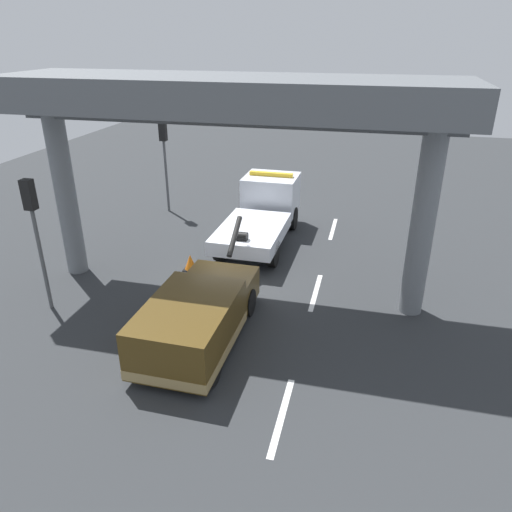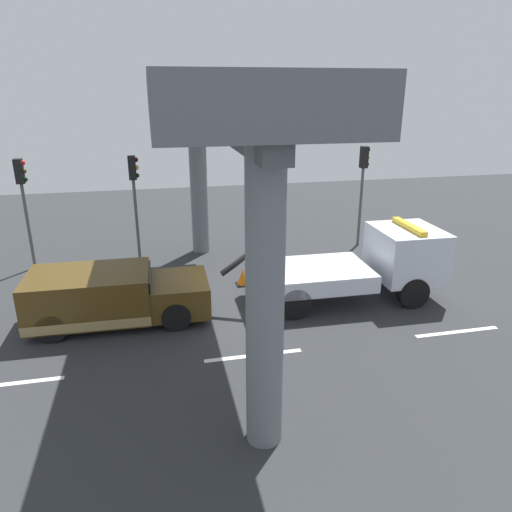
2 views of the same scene
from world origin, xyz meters
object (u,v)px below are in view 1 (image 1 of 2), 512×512
at_px(towed_van_green, 197,319).
at_px(traffic_light_far, 34,217).
at_px(tow_truck_white, 263,210).
at_px(traffic_cone_orange, 190,263).
at_px(traffic_light_mid, 164,147).

bearing_deg(towed_van_green, traffic_light_far, 81.91).
xyz_separation_m(tow_truck_white, traffic_cone_orange, (-3.75, 1.90, -0.92)).
height_order(towed_van_green, traffic_cone_orange, towed_van_green).
relative_size(towed_van_green, traffic_light_far, 1.24).
bearing_deg(traffic_cone_orange, towed_van_green, -156.62).
bearing_deg(tow_truck_white, traffic_light_mid, 67.95).
distance_m(tow_truck_white, traffic_light_far, 9.25).
xyz_separation_m(traffic_light_far, traffic_light_mid, (9.50, 0.00, 0.09)).
bearing_deg(traffic_cone_orange, traffic_light_mid, 29.77).
distance_m(traffic_light_far, traffic_cone_orange, 5.67).
height_order(towed_van_green, traffic_light_far, traffic_light_far).
bearing_deg(traffic_light_far, tow_truck_white, -35.55).
bearing_deg(tow_truck_white, traffic_light_far, 144.45).
distance_m(tow_truck_white, traffic_cone_orange, 4.31).
height_order(tow_truck_white, towed_van_green, tow_truck_white).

